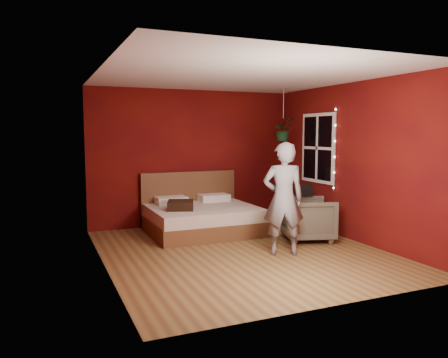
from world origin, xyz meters
TOP-DOWN VIEW (x-y plane):
  - floor at (0.00, 0.00)m, footprint 4.50×4.50m
  - room_walls at (0.00, 0.00)m, footprint 4.04×4.54m
  - window at (1.97, 0.90)m, footprint 0.05×0.97m
  - fairy_lights at (1.94, 0.38)m, footprint 0.04×0.04m
  - bed at (-0.10, 1.49)m, footprint 1.88×1.60m
  - person at (0.49, -0.36)m, footprint 0.70×0.57m
  - armchair at (1.32, 0.21)m, footprint 0.98×0.96m
  - handbag at (1.37, 0.42)m, footprint 0.29×0.19m
  - throw_pillow at (-0.55, 1.28)m, footprint 0.55×0.55m
  - hanging_plant at (1.58, 1.50)m, footprint 0.41×0.36m

SIDE VIEW (x-z plane):
  - floor at x=0.00m, z-range 0.00..0.00m
  - bed at x=-0.10m, z-range -0.25..0.79m
  - armchair at x=1.32m, z-range 0.00..0.72m
  - throw_pillow at x=-0.55m, z-range 0.47..0.62m
  - handbag at x=1.37m, z-range 0.72..0.91m
  - person at x=0.49m, z-range 0.00..1.65m
  - fairy_lights at x=1.94m, z-range 0.77..2.22m
  - window at x=1.97m, z-range 0.87..2.14m
  - room_walls at x=0.00m, z-range 0.37..2.99m
  - hanging_plant at x=1.58m, z-range 1.35..2.33m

